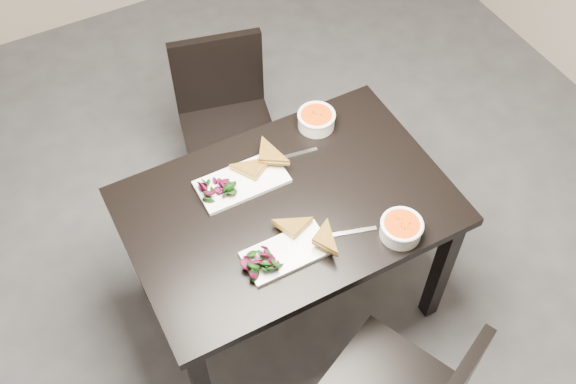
% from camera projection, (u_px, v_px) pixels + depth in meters
% --- Properties ---
extents(ground, '(5.00, 5.00, 0.00)m').
position_uv_depth(ground, '(232.00, 343.00, 2.93)').
color(ground, '#47474C').
rests_on(ground, ground).
extents(table, '(1.20, 0.80, 0.75)m').
position_uv_depth(table, '(288.00, 219.00, 2.55)').
color(table, black).
rests_on(table, ground).
extents(chair_far, '(0.51, 0.51, 0.85)m').
position_uv_depth(chair_far, '(225.00, 115.00, 3.12)').
color(chair_far, black).
rests_on(chair_far, ground).
extents(plate_near, '(0.30, 0.15, 0.02)m').
position_uv_depth(plate_near, '(287.00, 253.00, 2.33)').
color(plate_near, white).
rests_on(plate_near, table).
extents(sandwich_near, '(0.18, 0.16, 0.05)m').
position_uv_depth(sandwich_near, '(301.00, 237.00, 2.33)').
color(sandwich_near, olive).
rests_on(sandwich_near, plate_near).
extents(salad_near, '(0.10, 0.09, 0.04)m').
position_uv_depth(salad_near, '(261.00, 260.00, 2.28)').
color(salad_near, black).
rests_on(salad_near, plate_near).
extents(soup_bowl_near, '(0.16, 0.16, 0.07)m').
position_uv_depth(soup_bowl_near, '(401.00, 228.00, 2.35)').
color(soup_bowl_near, white).
rests_on(soup_bowl_near, table).
extents(cutlery_near, '(0.18, 0.07, 0.00)m').
position_uv_depth(cutlery_near, '(352.00, 232.00, 2.39)').
color(cutlery_near, silver).
rests_on(cutlery_near, table).
extents(plate_far, '(0.34, 0.17, 0.02)m').
position_uv_depth(plate_far, '(242.00, 182.00, 2.52)').
color(plate_far, white).
rests_on(plate_far, table).
extents(sandwich_far, '(0.21, 0.20, 0.06)m').
position_uv_depth(sandwich_far, '(259.00, 172.00, 2.50)').
color(sandwich_far, olive).
rests_on(sandwich_far, plate_far).
extents(salad_far, '(0.11, 0.10, 0.05)m').
position_uv_depth(salad_far, '(217.00, 186.00, 2.47)').
color(salad_far, black).
rests_on(salad_far, plate_far).
extents(soup_bowl_far, '(0.16, 0.16, 0.07)m').
position_uv_depth(soup_bowl_far, '(316.00, 119.00, 2.68)').
color(soup_bowl_far, white).
rests_on(soup_bowl_far, table).
extents(cutlery_far, '(0.18, 0.05, 0.00)m').
position_uv_depth(cutlery_far, '(296.00, 154.00, 2.61)').
color(cutlery_far, silver).
rests_on(cutlery_far, table).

